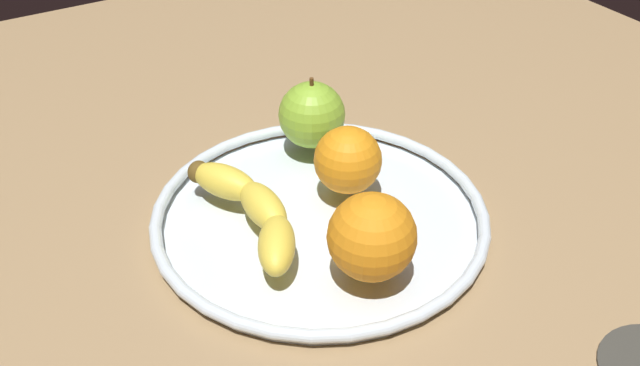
{
  "coord_description": "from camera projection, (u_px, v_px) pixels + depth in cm",
  "views": [
    {
      "loc": [
        -46.64,
        28.14,
        44.47
      ],
      "look_at": [
        0.0,
        0.0,
        4.8
      ],
      "focal_mm": 39.91,
      "sensor_mm": 36.0,
      "label": 1
    }
  ],
  "objects": [
    {
      "name": "banana",
      "position": [
        251.0,
        208.0,
        0.66
      ],
      "size": [
        19.32,
        6.62,
        3.31
      ],
      "rotation": [
        0.0,
        0.0,
        -0.01
      ],
      "color": "yellow",
      "rests_on": "fruit_bowl"
    },
    {
      "name": "apple",
      "position": [
        312.0,
        115.0,
        0.76
      ],
      "size": [
        7.24,
        7.24,
        8.04
      ],
      "color": "#88BB33",
      "rests_on": "fruit_bowl"
    },
    {
      "name": "orange_back_left",
      "position": [
        372.0,
        237.0,
        0.6
      ],
      "size": [
        7.69,
        7.69,
        7.69
      ],
      "primitive_type": "sphere",
      "color": "orange",
      "rests_on": "fruit_bowl"
    },
    {
      "name": "fruit_bowl",
      "position": [
        320.0,
        215.0,
        0.7
      ],
      "size": [
        33.0,
        33.0,
        1.8
      ],
      "color": "silver",
      "rests_on": "ground_plane"
    },
    {
      "name": "ground_plane",
      "position": [
        320.0,
        238.0,
        0.71
      ],
      "size": [
        135.36,
        135.36,
        4.0
      ],
      "primitive_type": "cube",
      "color": "#9A7B54"
    },
    {
      "name": "orange_back_right",
      "position": [
        348.0,
        160.0,
        0.7
      ],
      "size": [
        6.78,
        6.78,
        6.78
      ],
      "primitive_type": "sphere",
      "color": "orange",
      "rests_on": "fruit_bowl"
    }
  ]
}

